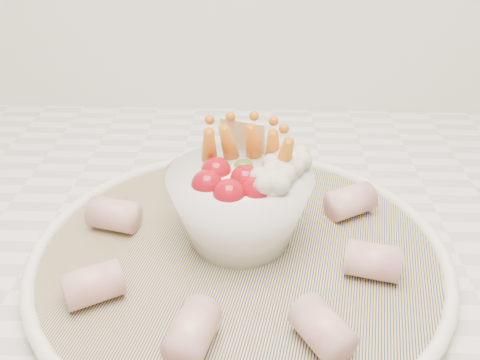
{
  "coord_description": "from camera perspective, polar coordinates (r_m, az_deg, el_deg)",
  "views": [
    {
      "loc": [
        -0.01,
        1.01,
        1.23
      ],
      "look_at": [
        -0.03,
        1.41,
        1.0
      ],
      "focal_mm": 40.0,
      "sensor_mm": 36.0,
      "label": 1
    }
  ],
  "objects": [
    {
      "name": "serving_platter",
      "position": [
        0.48,
        -0.05,
        -7.94
      ],
      "size": [
        0.43,
        0.43,
        0.02
      ],
      "color": "navy",
      "rests_on": "kitchen_counter"
    },
    {
      "name": "cured_meat_rolls",
      "position": [
        0.47,
        -0.14,
        -6.06
      ],
      "size": [
        0.28,
        0.29,
        0.03
      ],
      "color": "#BF575D",
      "rests_on": "serving_platter"
    },
    {
      "name": "veggie_bowl",
      "position": [
        0.47,
        0.26,
        -2.16
      ],
      "size": [
        0.13,
        0.13,
        0.11
      ],
      "color": "white",
      "rests_on": "serving_platter"
    }
  ]
}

